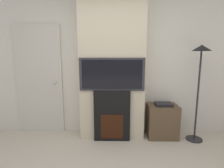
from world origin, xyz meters
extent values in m
cube|color=silver|center=(0.00, 2.03, 1.35)|extent=(6.00, 0.06, 2.70)
cube|color=beige|center=(0.00, 1.82, 1.35)|extent=(1.13, 0.37, 2.70)
cube|color=black|center=(0.00, 1.63, 0.45)|extent=(0.63, 0.14, 0.90)
cube|color=#33160A|center=(0.00, 1.56, 0.27)|extent=(0.39, 0.01, 0.43)
cube|color=#2D2D33|center=(0.00, 1.63, 1.18)|extent=(1.10, 0.06, 0.55)
cube|color=black|center=(0.00, 1.60, 1.18)|extent=(1.01, 0.01, 0.49)
cylinder|color=#262628|center=(1.47, 1.64, 0.01)|extent=(0.28, 0.28, 0.03)
cylinder|color=#262628|center=(1.47, 1.64, 0.80)|extent=(0.03, 0.03, 1.54)
cone|color=black|center=(1.47, 1.64, 1.62)|extent=(0.31, 0.31, 0.10)
cube|color=brown|center=(0.92, 1.77, 0.30)|extent=(0.53, 0.40, 0.61)
cube|color=black|center=(0.92, 1.73, 0.63)|extent=(0.29, 0.22, 0.05)
cube|color=beige|center=(-1.40, 1.98, 1.03)|extent=(0.88, 0.04, 2.06)
sphere|color=silver|center=(-1.09, 1.94, 0.99)|extent=(0.06, 0.06, 0.06)
camera|label=1|loc=(0.05, -1.30, 1.51)|focal=28.00mm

